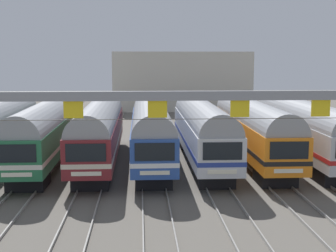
% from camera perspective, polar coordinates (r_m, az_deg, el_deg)
% --- Properties ---
extents(ground_plane, '(160.00, 160.00, 0.00)m').
position_cam_1_polar(ground_plane, '(36.58, -2.02, -4.48)').
color(ground_plane, '#5B564F').
extents(track_bed, '(24.87, 70.00, 0.15)m').
position_cam_1_polar(track_bed, '(53.28, -2.46, -0.38)').
color(track_bed, gray).
rests_on(track_bed, ground).
extents(commuter_train_green, '(2.88, 18.06, 5.05)m').
position_cam_1_polar(commuter_train_green, '(36.75, -14.28, -0.41)').
color(commuter_train_green, '#236B42').
rests_on(commuter_train_green, ground).
extents(commuter_train_maroon, '(2.88, 18.06, 5.05)m').
position_cam_1_polar(commuter_train_maroon, '(36.21, -8.22, -0.36)').
color(commuter_train_maroon, maroon).
rests_on(commuter_train_maroon, ground).
extents(commuter_train_blue, '(2.88, 18.06, 5.05)m').
position_cam_1_polar(commuter_train_blue, '(36.09, -2.04, -0.31)').
color(commuter_train_blue, '#284C9E').
rests_on(commuter_train_blue, ground).
extents(commuter_train_silver, '(2.88, 18.06, 5.05)m').
position_cam_1_polar(commuter_train_silver, '(36.38, 4.10, -0.26)').
color(commuter_train_silver, silver).
rests_on(commuter_train_silver, ground).
extents(commuter_train_orange, '(2.88, 18.06, 5.05)m').
position_cam_1_polar(commuter_train_orange, '(37.09, 10.08, -0.20)').
color(commuter_train_orange, orange).
rests_on(commuter_train_orange, ground).
extents(commuter_train_stainless, '(2.88, 18.06, 5.05)m').
position_cam_1_polar(commuter_train_stainless, '(38.18, 15.77, -0.15)').
color(commuter_train_stainless, '#B2B5BA').
rests_on(commuter_train_stainless, ground).
extents(catenary_gantry, '(28.61, 0.44, 6.97)m').
position_cam_1_polar(catenary_gantry, '(22.35, -1.27, 1.47)').
color(catenary_gantry, gray).
rests_on(catenary_gantry, ground).
extents(maintenance_building, '(20.75, 10.00, 8.84)m').
position_cam_1_polar(maintenance_building, '(74.99, 1.51, 5.45)').
color(maintenance_building, beige).
rests_on(maintenance_building, ground).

